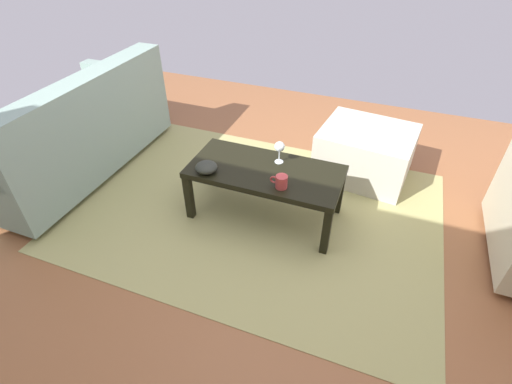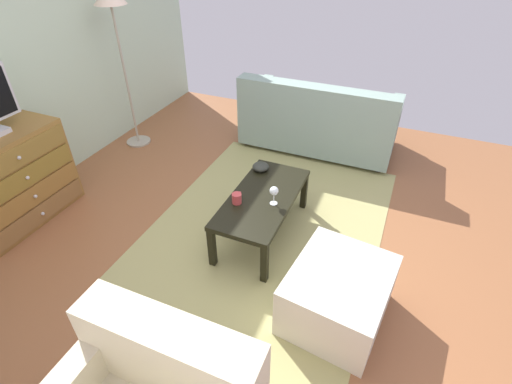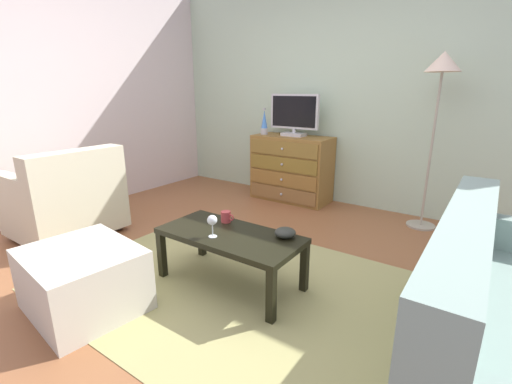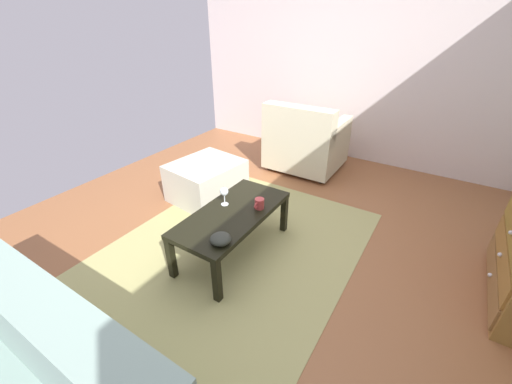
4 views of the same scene
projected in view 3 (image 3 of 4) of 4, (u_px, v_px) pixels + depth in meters
name	position (u px, v px, depth m)	size (l,w,h in m)	color
ground_plane	(233.00, 271.00, 2.80)	(5.40, 4.82, 0.05)	#915936
wall_accent_rear	(346.00, 89.00, 4.12)	(5.40, 0.12, 2.73)	#B3CBAF
wall_plain_left	(51.00, 89.00, 3.76)	(0.12, 4.82, 2.73)	silver
area_rug	(238.00, 286.00, 2.53)	(2.60, 1.90, 0.01)	tan
dresser	(291.00, 168.00, 4.43)	(0.97, 0.49, 0.81)	olive
tv	(294.00, 114.00, 4.26)	(0.64, 0.18, 0.50)	silver
lava_lamp	(264.00, 123.00, 4.45)	(0.09, 0.09, 0.33)	#B7B7BC
coffee_table	(230.00, 239.00, 2.49)	(1.03, 0.49, 0.39)	black
wine_glass	(212.00, 221.00, 2.38)	(0.07, 0.07, 0.16)	silver
mug	(226.00, 217.00, 2.67)	(0.11, 0.08, 0.08)	#BC3F40
bowl_decorative	(285.00, 233.00, 2.40)	(0.15, 0.15, 0.07)	#2A2D27
armchair	(66.00, 200.00, 3.32)	(0.80, 0.86, 0.86)	#332319
ottoman	(83.00, 280.00, 2.23)	(0.70, 0.60, 0.41)	beige
standing_lamp	(441.00, 79.00, 3.24)	(0.32, 0.32, 1.70)	#A59E8C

